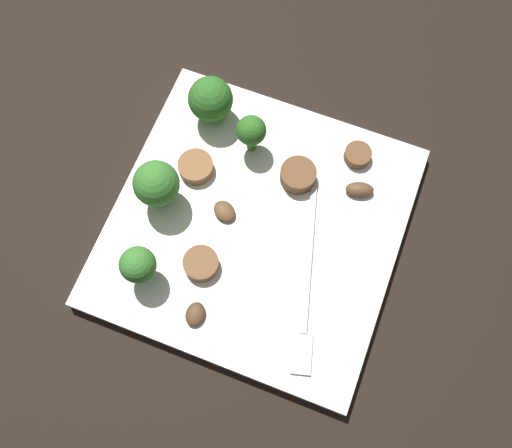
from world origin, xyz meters
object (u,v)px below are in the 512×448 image
Objects in this scene: broccoli_floret_3 at (251,131)px; sausage_slice_3 at (196,167)px; fork at (306,289)px; mushroom_1 at (223,215)px; plate at (256,227)px; mushroom_0 at (195,314)px; sausage_slice_2 at (358,155)px; broccoli_floret_2 at (211,99)px; sausage_slice_0 at (298,175)px; sausage_slice_1 at (201,264)px; broccoli_floret_0 at (138,265)px; broccoli_floret_1 at (156,184)px; mushroom_2 at (360,189)px.

broccoli_floret_3 is 0.06m from sausage_slice_3.
mushroom_1 reaches higher than fork.
mushroom_0 is (0.10, -0.02, 0.01)m from plate.
mushroom_0 is 0.95× the size of mushroom_1.
mushroom_0 is at bearing 7.44° from mushroom_1.
sausage_slice_3 is (0.07, -0.14, 0.00)m from sausage_slice_2.
broccoli_floret_2 is 1.54× the size of sausage_slice_0.
sausage_slice_1 is at bearing 25.82° from sausage_slice_3.
mushroom_0 is at bearing 18.10° from broccoli_floret_2.
sausage_slice_2 is 1.11× the size of mushroom_1.
sausage_slice_2 is (-0.18, 0.14, -0.03)m from broccoli_floret_0.
fork is at bearing 62.15° from sausage_slice_3.
sausage_slice_1 and sausage_slice_3 have the same top height.
sausage_slice_2 is at bearing 163.70° from fork.
sausage_slice_3 reaches higher than sausage_slice_2.
plate is 0.10m from broccoli_floret_1.
fork is 0.16m from broccoli_floret_1.
sausage_slice_1 is 0.18m from sausage_slice_2.
sausage_slice_3 is (0.03, -0.10, -0.00)m from sausage_slice_0.
plate is 7.74× the size of sausage_slice_3.
broccoli_floret_2 reaches higher than fork.
sausage_slice_3 is 0.16m from mushroom_2.
mushroom_1 is at bearing 179.59° from sausage_slice_1.
mushroom_2 is (0.03, 0.16, -0.02)m from broccoli_floret_2.
mushroom_0 is (0.04, 0.01, -0.00)m from sausage_slice_1.
sausage_slice_2 is (-0.04, 0.05, -0.00)m from sausage_slice_0.
broccoli_floret_2 is 0.16m from sausage_slice_1.
sausage_slice_2 reaches higher than mushroom_1.
mushroom_2 is (0.01, 0.11, -0.03)m from broccoli_floret_3.
plate is 1.50× the size of fork.
sausage_slice_1 is 1.24× the size of sausage_slice_2.
sausage_slice_0 is at bearing 71.51° from broccoli_floret_2.
broccoli_floret_0 is 0.09m from mushroom_1.
sausage_slice_3 is 0.14m from mushroom_0.
broccoli_floret_1 is at bearing -56.03° from sausage_slice_2.
broccoli_floret_2 is at bearing -147.64° from fork.
broccoli_floret_2 is 0.11m from mushroom_1.
sausage_slice_1 is (0.05, 0.06, -0.03)m from broccoli_floret_1.
mushroom_2 is at bearing 102.51° from sausage_slice_3.
sausage_slice_1 is 0.10m from sausage_slice_3.
broccoli_floret_3 reaches higher than fork.
broccoli_floret_0 reaches higher than sausage_slice_2.
sausage_slice_3 is at bearing 155.08° from broccoli_floret_1.
broccoli_floret_3 reaches higher than sausage_slice_0.
broccoli_floret_1 reaches higher than sausage_slice_0.
plate is at bearing 94.91° from broccoli_floret_1.
sausage_slice_3 is (-0.04, 0.02, -0.03)m from broccoli_floret_1.
sausage_slice_3 is at bearing -157.25° from mushroom_0.
broccoli_floret_0 reaches higher than mushroom_2.
broccoli_floret_1 is 1.66× the size of sausage_slice_0.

